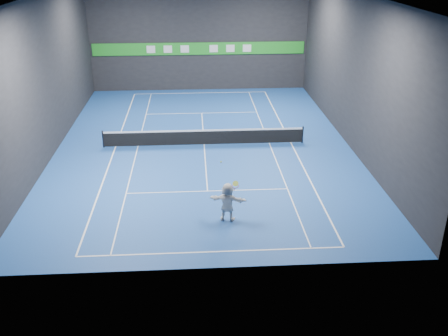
{
  "coord_description": "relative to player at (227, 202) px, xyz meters",
  "views": [
    {
      "loc": [
        -0.6,
        -29.04,
        11.51
      ],
      "look_at": [
        0.81,
        -6.91,
        1.5
      ],
      "focal_mm": 40.0,
      "sensor_mm": 36.0,
      "label": 1
    }
  ],
  "objects": [
    {
      "name": "sideline_singles_right",
      "position": [
        3.3,
        9.33,
        -0.91
      ],
      "size": [
        0.06,
        23.78,
        0.01
      ],
      "primitive_type": "cube",
      "color": "white",
      "rests_on": "ground"
    },
    {
      "name": "player",
      "position": [
        0.0,
        0.0,
        0.0
      ],
      "size": [
        1.77,
        0.95,
        1.82
      ],
      "primitive_type": "imported",
      "rotation": [
        0.0,
        0.0,
        2.88
      ],
      "color": "white",
      "rests_on": "ground"
    },
    {
      "name": "sideline_doubles_left",
      "position": [
        -6.3,
        9.33,
        -0.91
      ],
      "size": [
        0.08,
        23.78,
        0.01
      ],
      "primitive_type": "cube",
      "color": "white",
      "rests_on": "ground"
    },
    {
      "name": "service_line_near",
      "position": [
        -0.81,
        2.93,
        -0.91
      ],
      "size": [
        8.23,
        0.06,
        0.01
      ],
      "primitive_type": "cube",
      "color": "white",
      "rests_on": "ground"
    },
    {
      "name": "baseline_near",
      "position": [
        -0.81,
        -2.56,
        -0.91
      ],
      "size": [
        10.98,
        0.08,
        0.01
      ],
      "primitive_type": "cube",
      "color": "white",
      "rests_on": "ground"
    },
    {
      "name": "sideline_singles_left",
      "position": [
        -4.92,
        9.33,
        -0.91
      ],
      "size": [
        0.06,
        23.78,
        0.01
      ],
      "primitive_type": "cube",
      "color": "white",
      "rests_on": "ground"
    },
    {
      "name": "wall_right",
      "position": [
        8.19,
        9.33,
        3.59
      ],
      "size": [
        0.1,
        26.0,
        9.0
      ],
      "primitive_type": "cube",
      "color": "black",
      "rests_on": "ground"
    },
    {
      "name": "wall_front",
      "position": [
        -0.81,
        -3.67,
        3.59
      ],
      "size": [
        18.0,
        0.1,
        9.0
      ],
      "primitive_type": "cube",
      "color": "black",
      "rests_on": "ground"
    },
    {
      "name": "baseline_far",
      "position": [
        -0.81,
        21.22,
        -0.91
      ],
      "size": [
        10.98,
        0.08,
        0.01
      ],
      "primitive_type": "cube",
      "color": "white",
      "rests_on": "ground"
    },
    {
      "name": "service_line_far",
      "position": [
        -0.81,
        15.73,
        -0.91
      ],
      "size": [
        8.23,
        0.06,
        0.01
      ],
      "primitive_type": "cube",
      "color": "white",
      "rests_on": "ground"
    },
    {
      "name": "wall_left",
      "position": [
        -9.81,
        9.33,
        3.59
      ],
      "size": [
        0.1,
        26.0,
        9.0
      ],
      "primitive_type": "cube",
      "color": "black",
      "rests_on": "ground"
    },
    {
      "name": "ground",
      "position": [
        -0.81,
        9.33,
        -0.91
      ],
      "size": [
        26.0,
        26.0,
        0.0
      ],
      "primitive_type": "plane",
      "color": "#1A4693",
      "rests_on": "ground"
    },
    {
      "name": "center_service_line",
      "position": [
        -0.81,
        9.33,
        -0.91
      ],
      "size": [
        0.06,
        12.8,
        0.01
      ],
      "primitive_type": "cube",
      "color": "white",
      "rests_on": "ground"
    },
    {
      "name": "tennis_net",
      "position": [
        -0.81,
        9.33,
        -0.37
      ],
      "size": [
        12.5,
        0.1,
        1.07
      ],
      "color": "black",
      "rests_on": "ground"
    },
    {
      "name": "tennis_ball",
      "position": [
        -0.27,
        0.21,
        1.88
      ],
      "size": [
        0.07,
        0.07,
        0.07
      ],
      "primitive_type": "sphere",
      "color": "#C7DD24",
      "rests_on": "player"
    },
    {
      "name": "tennis_racket",
      "position": [
        0.34,
        0.05,
        0.74
      ],
      "size": [
        0.42,
        0.41,
        0.59
      ],
      "color": "red",
      "rests_on": "player"
    },
    {
      "name": "sponsor_banner",
      "position": [
        -0.81,
        22.26,
        2.59
      ],
      "size": [
        17.64,
        0.11,
        1.0
      ],
      "color": "green",
      "rests_on": "wall_back"
    },
    {
      "name": "wall_back",
      "position": [
        -0.81,
        22.33,
        3.59
      ],
      "size": [
        18.0,
        0.1,
        9.0
      ],
      "primitive_type": "cube",
      "color": "black",
      "rests_on": "ground"
    },
    {
      "name": "sideline_doubles_right",
      "position": [
        4.68,
        9.33,
        -0.91
      ],
      "size": [
        0.08,
        23.78,
        0.01
      ],
      "primitive_type": "cube",
      "color": "white",
      "rests_on": "ground"
    }
  ]
}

